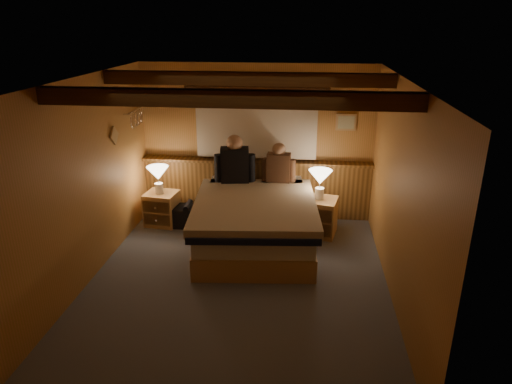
# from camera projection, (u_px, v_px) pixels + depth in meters

# --- Properties ---
(floor) EXTENTS (4.20, 4.20, 0.00)m
(floor) POSITION_uv_depth(u_px,v_px,m) (238.00, 280.00, 5.58)
(floor) COLOR #50535F
(floor) RESTS_ON ground
(ceiling) EXTENTS (4.20, 4.20, 0.00)m
(ceiling) POSITION_uv_depth(u_px,v_px,m) (235.00, 80.00, 4.73)
(ceiling) COLOR #E49955
(ceiling) RESTS_ON wall_back
(wall_back) EXTENTS (3.60, 0.00, 3.60)m
(wall_back) POSITION_uv_depth(u_px,v_px,m) (257.00, 142.00, 7.11)
(wall_back) COLOR #B67741
(wall_back) RESTS_ON floor
(wall_left) EXTENTS (0.00, 4.20, 4.20)m
(wall_left) POSITION_uv_depth(u_px,v_px,m) (85.00, 183.00, 5.34)
(wall_left) COLOR #B67741
(wall_left) RESTS_ON floor
(wall_right) EXTENTS (0.00, 4.20, 4.20)m
(wall_right) POSITION_uv_depth(u_px,v_px,m) (400.00, 195.00, 4.97)
(wall_right) COLOR #B67741
(wall_right) RESTS_ON floor
(wall_front) EXTENTS (3.60, 0.00, 3.60)m
(wall_front) POSITION_uv_depth(u_px,v_px,m) (193.00, 292.00, 3.20)
(wall_front) COLOR #B67741
(wall_front) RESTS_ON floor
(wainscot) EXTENTS (3.60, 0.23, 0.94)m
(wainscot) POSITION_uv_depth(u_px,v_px,m) (256.00, 187.00, 7.30)
(wainscot) COLOR brown
(wainscot) RESTS_ON wall_back
(curtain_window) EXTENTS (2.18, 0.09, 1.11)m
(curtain_window) POSITION_uv_depth(u_px,v_px,m) (256.00, 123.00, 6.93)
(curtain_window) COLOR #492C12
(curtain_window) RESTS_ON wall_back
(ceiling_beams) EXTENTS (3.60, 1.65, 0.16)m
(ceiling_beams) POSITION_uv_depth(u_px,v_px,m) (237.00, 87.00, 4.90)
(ceiling_beams) COLOR #492C12
(ceiling_beams) RESTS_ON ceiling
(coat_rail) EXTENTS (0.05, 0.55, 0.24)m
(coat_rail) POSITION_uv_depth(u_px,v_px,m) (136.00, 117.00, 6.63)
(coat_rail) COLOR silver
(coat_rail) RESTS_ON wall_left
(framed_print) EXTENTS (0.30, 0.04, 0.25)m
(framed_print) POSITION_uv_depth(u_px,v_px,m) (346.00, 122.00, 6.83)
(framed_print) COLOR tan
(framed_print) RESTS_ON wall_back
(bed) EXTENTS (1.78, 2.21, 0.71)m
(bed) POSITION_uv_depth(u_px,v_px,m) (255.00, 221.00, 6.32)
(bed) COLOR #AA7D48
(bed) RESTS_ON floor
(nightstand_left) EXTENTS (0.52, 0.48, 0.51)m
(nightstand_left) POSITION_uv_depth(u_px,v_px,m) (162.00, 208.00, 7.04)
(nightstand_left) COLOR #AA7D48
(nightstand_left) RESTS_ON floor
(nightstand_right) EXTENTS (0.59, 0.55, 0.55)m
(nightstand_right) POSITION_uv_depth(u_px,v_px,m) (318.00, 217.00, 6.71)
(nightstand_right) COLOR #AA7D48
(nightstand_right) RESTS_ON floor
(lamp_left) EXTENTS (0.33, 0.33, 0.43)m
(lamp_left) POSITION_uv_depth(u_px,v_px,m) (158.00, 175.00, 6.83)
(lamp_left) COLOR white
(lamp_left) RESTS_ON nightstand_left
(lamp_right) EXTENTS (0.34, 0.34, 0.44)m
(lamp_right) POSITION_uv_depth(u_px,v_px,m) (320.00, 179.00, 6.51)
(lamp_right) COLOR white
(lamp_right) RESTS_ON nightstand_right
(person_left) EXTENTS (0.61, 0.30, 0.74)m
(person_left) POSITION_uv_depth(u_px,v_px,m) (235.00, 163.00, 6.76)
(person_left) COLOR black
(person_left) RESTS_ON bed
(person_right) EXTENTS (0.51, 0.21, 0.62)m
(person_right) POSITION_uv_depth(u_px,v_px,m) (279.00, 166.00, 6.80)
(person_right) COLOR #4A2E1D
(person_right) RESTS_ON bed
(duffel_bag) EXTENTS (0.54, 0.33, 0.38)m
(duffel_bag) POSITION_uv_depth(u_px,v_px,m) (189.00, 216.00, 7.01)
(duffel_bag) COLOR black
(duffel_bag) RESTS_ON floor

